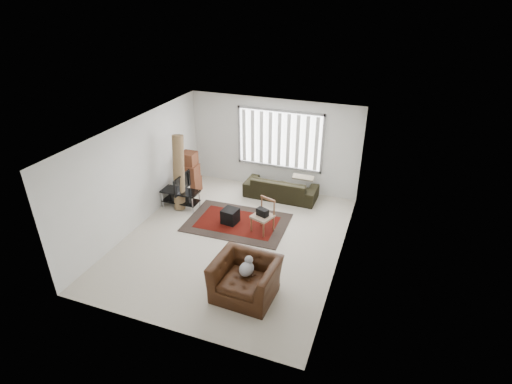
% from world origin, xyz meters
% --- Properties ---
extents(room, '(6.00, 6.02, 2.71)m').
position_xyz_m(room, '(0.03, 0.51, 1.76)').
color(room, beige).
rests_on(room, ground).
extents(persian_rug, '(2.59, 1.77, 0.02)m').
position_xyz_m(persian_rug, '(-0.20, 0.72, 0.01)').
color(persian_rug, black).
rests_on(persian_rug, ground).
extents(tv_stand, '(1.02, 0.46, 0.51)m').
position_xyz_m(tv_stand, '(-1.95, 0.94, 0.37)').
color(tv_stand, black).
rests_on(tv_stand, ground).
extents(tv, '(0.11, 0.83, 0.47)m').
position_xyz_m(tv, '(-1.95, 0.94, 0.75)').
color(tv, black).
rests_on(tv, tv_stand).
extents(subwoofer, '(0.43, 0.43, 0.38)m').
position_xyz_m(subwoofer, '(-0.36, 0.65, 0.21)').
color(subwoofer, black).
rests_on(subwoofer, persian_rug).
extents(moving_boxes, '(0.51, 0.47, 1.22)m').
position_xyz_m(moving_boxes, '(-2.15, 1.89, 0.57)').
color(moving_boxes, brown).
rests_on(moving_boxes, ground).
extents(white_flatpack, '(0.51, 0.16, 0.66)m').
position_xyz_m(white_flatpack, '(-2.15, 1.31, 0.33)').
color(white_flatpack, silver).
rests_on(white_flatpack, ground).
extents(rolled_rug, '(0.41, 0.67, 2.03)m').
position_xyz_m(rolled_rug, '(-1.97, 1.00, 1.02)').
color(rolled_rug, brown).
rests_on(rolled_rug, ground).
extents(sofa, '(2.06, 0.91, 0.79)m').
position_xyz_m(sofa, '(0.43, 2.45, 0.40)').
color(sofa, black).
rests_on(sofa, ground).
extents(side_chair, '(0.59, 0.59, 0.86)m').
position_xyz_m(side_chair, '(0.54, 0.59, 0.48)').
color(side_chair, '#846C57').
rests_on(side_chair, ground).
extents(armchair, '(1.26, 1.11, 0.90)m').
position_xyz_m(armchair, '(0.98, -1.68, 0.45)').
color(armchair, '#33180A').
rests_on(armchair, ground).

